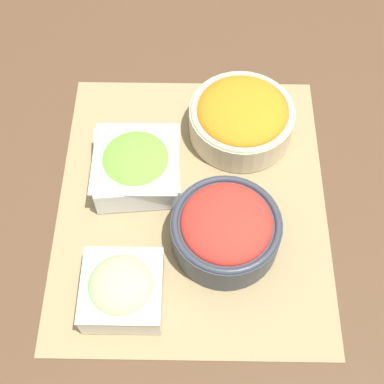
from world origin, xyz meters
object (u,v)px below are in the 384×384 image
(tomato_bowl, at_px, (226,228))
(lettuce_bowl, at_px, (137,165))
(cucumber_bowl, at_px, (122,289))
(carrot_bowl, at_px, (241,117))

(tomato_bowl, distance_m, lettuce_bowl, 0.20)
(tomato_bowl, relative_size, lettuce_bowl, 1.14)
(tomato_bowl, xyz_separation_m, cucumber_bowl, (0.10, -0.16, -0.01))
(carrot_bowl, relative_size, tomato_bowl, 1.07)
(carrot_bowl, height_order, lettuce_bowl, carrot_bowl)
(lettuce_bowl, height_order, cucumber_bowl, cucumber_bowl)
(carrot_bowl, relative_size, cucumber_bowl, 1.55)
(lettuce_bowl, relative_size, cucumber_bowl, 1.27)
(lettuce_bowl, distance_m, cucumber_bowl, 0.22)
(carrot_bowl, height_order, tomato_bowl, tomato_bowl)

